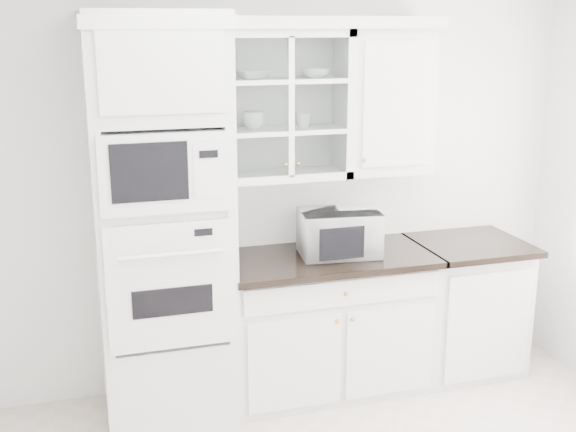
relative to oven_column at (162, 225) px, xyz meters
name	(u,v)px	position (x,y,z in m)	size (l,w,h in m)	color
room_shell	(347,147)	(0.75, -0.99, 0.58)	(4.00, 3.50, 2.70)	white
oven_column	(162,225)	(0.00, 0.00, 0.00)	(0.76, 0.68, 2.40)	silver
base_cabinet_run	(327,321)	(1.03, 0.03, -0.74)	(1.32, 0.67, 0.92)	silver
extra_base_cabinet	(464,305)	(2.03, 0.03, -0.74)	(0.72, 0.67, 0.92)	silver
upper_cabinet_glass	(283,105)	(0.78, 0.17, 0.65)	(0.80, 0.33, 0.90)	silver
upper_cabinet_solid	(386,102)	(1.46, 0.17, 0.65)	(0.55, 0.33, 0.90)	silver
crown_molding	(267,22)	(0.68, 0.14, 1.14)	(2.14, 0.38, 0.07)	white
countertop_microwave	(339,232)	(1.10, 0.02, -0.14)	(0.49, 0.41, 0.28)	white
bowl_a	(253,74)	(0.59, 0.18, 0.84)	(0.21, 0.21, 0.05)	white
bowl_b	(316,73)	(0.98, 0.16, 0.84)	(0.17, 0.17, 0.05)	white
cup_a	(254,120)	(0.60, 0.18, 0.56)	(0.13, 0.13, 0.10)	white
cup_b	(303,120)	(0.91, 0.17, 0.56)	(0.10, 0.10, 0.09)	white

